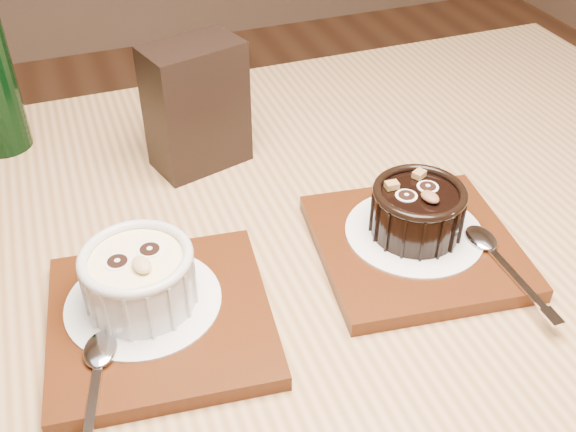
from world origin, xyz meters
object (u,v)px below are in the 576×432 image
ramekin_white (139,276)px  ramekin_dark (418,209)px  table (260,337)px  condiment_stand (196,106)px  tray_left (161,319)px  tray_right (415,246)px

ramekin_white → ramekin_dark: ramekin_white is taller
table → condiment_stand: (-0.00, 0.19, 0.16)m
table → tray_left: size_ratio=6.69×
table → condiment_stand: bearing=90.5°
table → ramekin_dark: size_ratio=13.96×
condiment_stand → tray_left: bearing=-112.4°
tray_left → tray_right: size_ratio=1.00×
table → tray_left: bearing=-159.4°
table → tray_right: bearing=-10.7°
ramekin_dark → table: bearing=161.0°
table → ramekin_dark: 0.20m
ramekin_dark → condiment_stand: 0.26m
ramekin_white → condiment_stand: condiment_stand is taller
tray_left → condiment_stand: bearing=67.6°
tray_left → tray_right: (0.24, 0.01, 0.00)m
table → ramekin_dark: ramekin_dark is taller
tray_right → ramekin_dark: bearing=72.2°
tray_right → ramekin_white: bearing=178.2°
table → condiment_stand: size_ratio=8.60×
condiment_stand → table: bearing=-89.5°
ramekin_dark → condiment_stand: bearing=113.4°
ramekin_white → tray_right: size_ratio=0.51×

